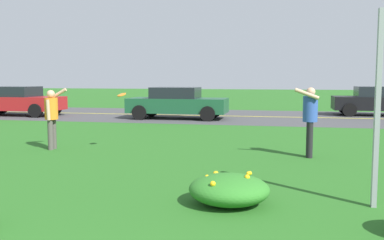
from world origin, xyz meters
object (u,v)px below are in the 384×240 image
sign_post_near_path (377,110)px  person_thrower_orange_shirt (52,114)px  car_red_leftmost (17,101)px  frisbee_orange (122,95)px  person_catcher_blue_shirt (310,116)px  car_black_center_right (380,101)px  car_dark_green_center_left (177,103)px

sign_post_near_path → person_thrower_orange_shirt: 8.12m
car_red_leftmost → frisbee_orange: bearing=-44.2°
person_catcher_blue_shirt → car_red_leftmost: size_ratio=0.37×
car_red_leftmost → car_black_center_right: same height
person_catcher_blue_shirt → car_black_center_right: size_ratio=0.37×
person_thrower_orange_shirt → car_dark_green_center_left: bearing=82.5°
frisbee_orange → car_dark_green_center_left: size_ratio=0.05×
sign_post_near_path → person_catcher_blue_shirt: bearing=100.2°
frisbee_orange → person_catcher_blue_shirt: bearing=0.6°
person_thrower_orange_shirt → car_red_leftmost: bearing=128.5°
car_red_leftmost → car_dark_green_center_left: 8.27m
person_thrower_orange_shirt → frisbee_orange: size_ratio=6.57×
sign_post_near_path → car_dark_green_center_left: size_ratio=0.63×
person_catcher_blue_shirt → car_dark_green_center_left: bearing=121.8°
car_dark_green_center_left → person_thrower_orange_shirt: bearing=-97.5°
frisbee_orange → car_black_center_right: 15.18m
sign_post_near_path → person_catcher_blue_shirt: sign_post_near_path is taller
person_catcher_blue_shirt → car_black_center_right: 13.00m
frisbee_orange → car_black_center_right: bearing=54.8°
person_thrower_orange_shirt → car_dark_green_center_left: size_ratio=0.36×
sign_post_near_path → car_dark_green_center_left: bearing=115.8°
car_red_leftmost → car_dark_green_center_left: size_ratio=1.00×
sign_post_near_path → car_black_center_right: sign_post_near_path is taller
person_thrower_orange_shirt → frisbee_orange: person_thrower_orange_shirt is taller
person_thrower_orange_shirt → car_dark_green_center_left: person_thrower_orange_shirt is taller
person_thrower_orange_shirt → car_dark_green_center_left: 9.00m
car_black_center_right → sign_post_near_path: bearing=-101.7°
car_red_leftmost → person_thrower_orange_shirt: bearing=-51.5°
person_thrower_orange_shirt → car_red_leftmost: 11.41m
person_thrower_orange_shirt → person_catcher_blue_shirt: size_ratio=0.97×
car_red_leftmost → car_dark_green_center_left: bearing=0.0°
person_thrower_orange_shirt → car_black_center_right: size_ratio=0.36×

